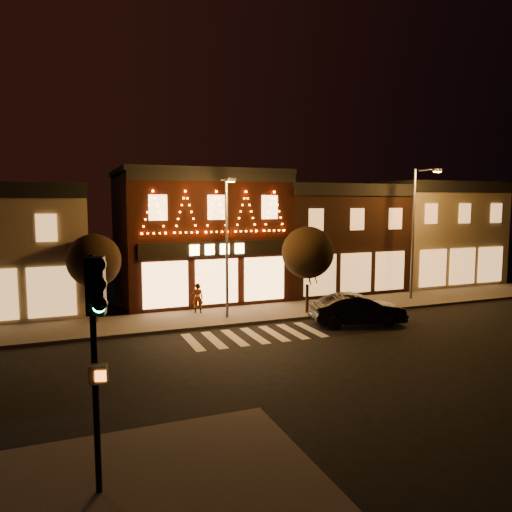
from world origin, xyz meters
TOP-DOWN VIEW (x-y plane):
  - ground at (0.00, 0.00)m, footprint 120.00×120.00m
  - sidewalk_far at (2.00, 8.00)m, footprint 44.00×4.00m
  - sidewalk_near at (-6.50, -7.50)m, footprint 7.00×7.00m
  - building_pulp at (0.00, 13.98)m, footprint 10.20×8.34m
  - building_right_a at (9.50, 13.99)m, footprint 9.20×8.28m
  - building_right_b at (18.50, 13.99)m, footprint 9.20×8.28m
  - traffic_signal_near at (-7.78, -6.87)m, footprint 0.43×0.54m
  - streetlamp_mid at (-0.23, 7.29)m, footprint 0.61×1.69m
  - streetlamp_right at (12.44, 7.77)m, footprint 0.65×1.88m
  - tree_left at (-6.82, 8.98)m, footprint 2.72×2.72m
  - tree_right at (4.32, 6.90)m, footprint 2.88×2.88m
  - dark_sedan at (5.69, 3.96)m, footprint 5.07×2.70m
  - pedestrian at (-1.41, 9.03)m, footprint 0.70×0.55m

SIDE VIEW (x-z plane):
  - ground at x=0.00m, z-range 0.00..0.00m
  - sidewalk_far at x=2.00m, z-range 0.00..0.15m
  - sidewalk_near at x=-6.50m, z-range 0.00..0.15m
  - dark_sedan at x=5.69m, z-range 0.00..1.59m
  - pedestrian at x=-1.41m, z-range 0.15..1.83m
  - tree_left at x=-6.82m, z-range 1.06..5.61m
  - tree_right at x=4.32m, z-range 1.11..5.93m
  - traffic_signal_near at x=-7.78m, z-range 1.19..6.28m
  - building_right_a at x=9.50m, z-range 0.01..7.51m
  - building_right_b at x=18.50m, z-range 0.01..7.81m
  - building_pulp at x=0.00m, z-range 0.01..8.31m
  - streetlamp_mid at x=-0.23m, z-range 0.79..8.17m
  - streetlamp_right at x=12.44m, z-range 0.86..9.07m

